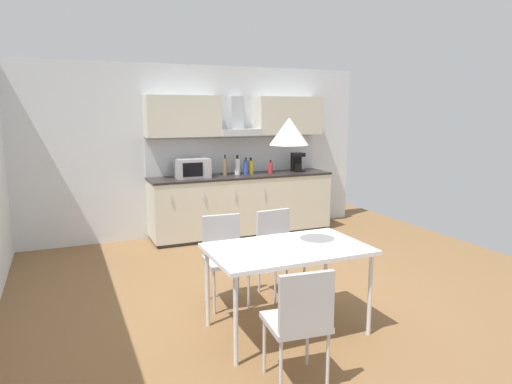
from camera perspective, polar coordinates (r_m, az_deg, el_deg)
ground_plane at (r=4.69m, az=0.69°, el=-13.75°), size 7.23×8.40×0.02m
wall_back at (r=7.02m, az=-8.82°, el=5.03°), size 5.78×0.10×2.56m
kitchen_counter at (r=7.03m, az=-1.77°, el=-1.55°), size 2.81×0.66×0.93m
backsplash_tile at (r=7.20m, az=-2.69°, el=4.62°), size 2.79×0.02×0.54m
upper_wall_cabinets at (r=7.02m, az=-2.28°, el=9.39°), size 2.79×0.40×0.59m
microwave at (r=6.69m, az=-7.96°, el=2.97°), size 0.48×0.35×0.28m
coffee_maker at (r=7.36m, az=5.16°, el=3.75°), size 0.18×0.19×0.30m
bottle_white at (r=6.96m, az=-2.34°, el=3.23°), size 0.08×0.08×0.30m
bottle_blue at (r=6.98m, az=-1.27°, el=3.12°), size 0.07×0.07×0.26m
bottle_red at (r=7.09m, az=1.82°, el=3.06°), size 0.07×0.07×0.21m
bottle_yellow at (r=7.05m, az=-0.66°, el=3.16°), size 0.08×0.08×0.25m
bottle_brown at (r=6.87m, az=-3.87°, el=3.18°), size 0.06×0.06×0.31m
dining_table at (r=3.91m, az=3.96°, el=-7.58°), size 1.33×0.82×0.75m
chair_far_left at (r=4.54m, az=-4.01°, el=-7.29°), size 0.43×0.43×0.87m
chair_near_left at (r=3.19m, az=5.55°, el=-15.17°), size 0.44×0.44×0.87m
chair_far_right at (r=4.76m, az=2.73°, el=-6.46°), size 0.43×0.43×0.87m
pendant_lamp at (r=3.73m, az=4.16°, el=7.58°), size 0.32×0.32×0.22m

